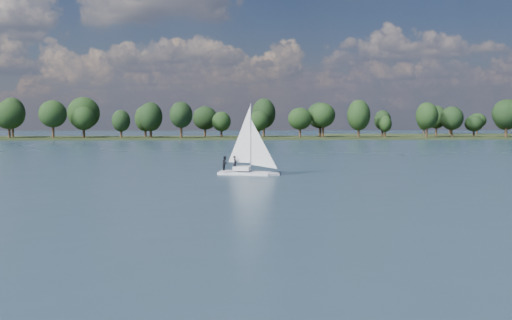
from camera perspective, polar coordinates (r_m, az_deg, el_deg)
The scene contains 4 objects.
ground at distance 116.42m, azimuth -3.10°, elevation 0.65°, with size 700.00×700.00×0.00m, color #233342.
far_shore at distance 228.34m, azimuth -3.46°, elevation 2.16°, with size 660.00×40.00×1.50m, color black.
sailboat at distance 68.31m, azimuth -1.10°, elevation 0.59°, with size 7.05×4.06×8.95m.
treeline at distance 224.69m, azimuth -6.26°, elevation 4.18°, with size 562.43×73.99×17.53m.
Camera 1 is at (-1.50, -16.25, 6.23)m, focal length 40.00 mm.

